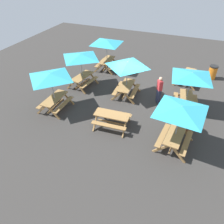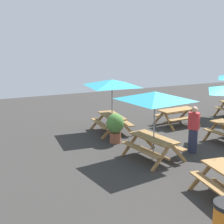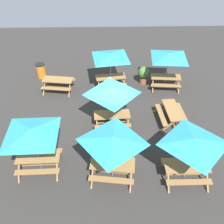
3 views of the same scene
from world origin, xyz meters
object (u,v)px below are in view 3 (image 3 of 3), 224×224
object	(u,v)px
picnic_table_5	(111,58)
person_standing	(110,89)
picnic_table_0	(169,58)
picnic_table_4	(193,145)
picnic_table_3	(58,82)
picnic_table_1	(172,112)
trash_bin_orange	(41,70)
picnic_table_6	(113,143)
picnic_table_7	(32,135)
picnic_table_2	(112,94)
potted_plant_0	(143,74)

from	to	relation	value
picnic_table_5	person_standing	xyz separation A→B (m)	(0.07, 1.60, -1.10)
picnic_table_0	picnic_table_4	size ratio (longest dim) A/B	1.21
picnic_table_5	person_standing	world-z (taller)	picnic_table_5
picnic_table_5	person_standing	bearing A→B (deg)	79.32
picnic_table_3	person_standing	xyz separation A→B (m)	(-3.12, 1.35, 0.32)
picnic_table_0	picnic_table_1	world-z (taller)	picnic_table_0
picnic_table_3	picnic_table_5	bearing A→B (deg)	-167.63
picnic_table_5	trash_bin_orange	size ratio (longest dim) A/B	2.86
picnic_table_6	picnic_table_3	bearing A→B (deg)	-56.62
picnic_table_1	person_standing	distance (m)	3.63
picnic_table_6	picnic_table_7	size ratio (longest dim) A/B	0.83
picnic_table_4	picnic_table_2	bearing A→B (deg)	-48.63
picnic_table_2	person_standing	distance (m)	2.30
picnic_table_5	trash_bin_orange	distance (m)	4.97
picnic_table_6	trash_bin_orange	world-z (taller)	picnic_table_6
picnic_table_6	picnic_table_2	bearing A→B (deg)	-83.34
picnic_table_2	picnic_table_3	xyz separation A→B (m)	(3.18, -3.37, -1.43)
picnic_table_4	person_standing	xyz separation A→B (m)	(2.98, -5.33, -1.10)
picnic_table_7	person_standing	distance (m)	5.71
picnic_table_7	picnic_table_4	bearing A→B (deg)	172.42
picnic_table_7	person_standing	bearing A→B (deg)	-124.83
picnic_table_3	person_standing	bearing A→B (deg)	164.48
picnic_table_3	picnic_table_6	world-z (taller)	picnic_table_6
picnic_table_7	person_standing	xyz separation A→B (m)	(-3.08, -4.69, -1.10)
picnic_table_2	trash_bin_orange	xyz separation A→B (m)	(4.54, -4.93, -1.49)
picnic_table_1	picnic_table_4	world-z (taller)	picnic_table_4
picnic_table_5	picnic_table_7	world-z (taller)	same
picnic_table_1	picnic_table_4	bearing A→B (deg)	-6.98
picnic_table_2	person_standing	xyz separation A→B (m)	(0.06, -2.02, -1.10)
picnic_table_5	picnic_table_6	bearing A→B (deg)	81.37
trash_bin_orange	person_standing	world-z (taller)	person_standing
picnic_table_4	trash_bin_orange	bearing A→B (deg)	-47.91
picnic_table_0	trash_bin_orange	world-z (taller)	picnic_table_0
potted_plant_0	picnic_table_3	bearing A→B (deg)	7.04
picnic_table_5	potted_plant_0	bearing A→B (deg)	-177.12
picnic_table_3	picnic_table_5	xyz separation A→B (m)	(-3.19, -0.25, 1.43)
picnic_table_4	trash_bin_orange	xyz separation A→B (m)	(7.46, -8.24, -1.49)
picnic_table_3	trash_bin_orange	size ratio (longest dim) A/B	2.01
picnic_table_0	person_standing	size ratio (longest dim) A/B	1.69
picnic_table_1	picnic_table_5	bearing A→B (deg)	-140.87
picnic_table_1	picnic_table_6	xyz separation A→B (m)	(3.17, 3.43, 1.43)
picnic_table_6	picnic_table_0	bearing A→B (deg)	-109.67
picnic_table_2	picnic_table_4	world-z (taller)	same
picnic_table_5	picnic_table_7	bearing A→B (deg)	55.32
picnic_table_1	person_standing	size ratio (longest dim) A/B	1.13
potted_plant_0	picnic_table_1	bearing A→B (deg)	105.44
picnic_table_7	picnic_table_1	bearing A→B (deg)	-156.19
picnic_table_3	picnic_table_5	world-z (taller)	picnic_table_5
picnic_table_6	potted_plant_0	world-z (taller)	picnic_table_6
picnic_table_0	potted_plant_0	xyz separation A→B (m)	(1.31, -0.49, -1.31)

